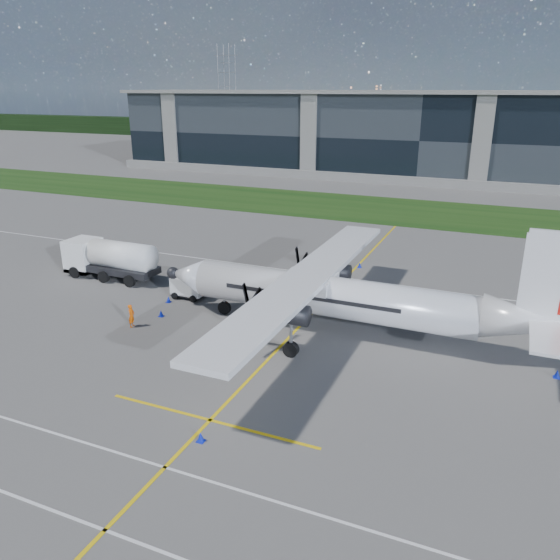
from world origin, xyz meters
TOP-DOWN VIEW (x-y plane):
  - ground at (0.00, 40.00)m, footprint 400.00×400.00m
  - grass_strip at (0.00, 48.00)m, footprint 400.00×18.00m
  - terminal_building at (0.00, 80.00)m, footprint 120.00×20.00m
  - tree_line at (0.00, 140.00)m, footprint 400.00×6.00m
  - pylon_west at (-80.00, 150.00)m, footprint 9.00×4.60m
  - yellow_taxiway_centerline at (3.00, 10.00)m, footprint 0.20×70.00m
  - white_lane_line at (0.00, -14.00)m, footprint 90.00×0.15m
  - turboprop_aircraft at (6.20, 6.54)m, footprint 27.66×28.69m
  - fuel_tanker_truck at (-16.85, 9.86)m, footprint 9.19×2.99m
  - baggage_tug at (-7.29, 8.40)m, footprint 2.82×1.69m
  - ground_crew_person at (-7.95, 1.93)m, footprint 0.69×0.87m
  - safety_cone_nose_stbd at (-7.26, 8.79)m, footprint 0.36×0.36m
  - safety_cone_nose_port at (-7.12, 4.26)m, footprint 0.36×0.36m
  - safety_cone_portwing at (3.48, -7.71)m, footprint 0.36×0.36m
  - safety_cone_fwd at (-8.23, 6.87)m, footprint 0.36×0.36m
  - safety_cone_stbdwing at (3.30, 21.45)m, footprint 0.36×0.36m
  - safety_cone_tail at (19.48, 5.79)m, footprint 0.36×0.36m

SIDE VIEW (x-z plane):
  - ground at x=0.00m, z-range 0.00..0.00m
  - yellow_taxiway_centerline at x=3.00m, z-range 0.00..0.01m
  - white_lane_line at x=0.00m, z-range 0.00..0.01m
  - grass_strip at x=0.00m, z-range 0.00..0.04m
  - safety_cone_nose_stbd at x=-7.26m, z-range 0.00..0.50m
  - safety_cone_nose_port at x=-7.12m, z-range 0.00..0.50m
  - safety_cone_portwing at x=3.48m, z-range 0.00..0.50m
  - safety_cone_fwd at x=-8.23m, z-range 0.00..0.50m
  - safety_cone_stbdwing at x=3.30m, z-range 0.00..0.50m
  - safety_cone_tail at x=19.48m, z-range 0.00..0.50m
  - baggage_tug at x=-7.29m, z-range 0.00..1.69m
  - ground_crew_person at x=-7.95m, z-range 0.00..1.91m
  - fuel_tanker_truck at x=-16.85m, z-range 0.00..3.45m
  - tree_line at x=0.00m, z-range 0.00..6.00m
  - turboprop_aircraft at x=6.20m, z-range 0.00..8.61m
  - terminal_building at x=0.00m, z-range 0.00..15.00m
  - pylon_west at x=-80.00m, z-range 0.00..30.00m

